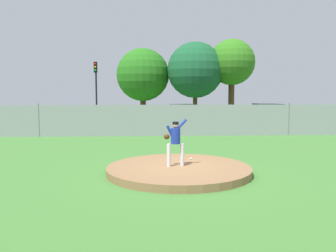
{
  "coord_description": "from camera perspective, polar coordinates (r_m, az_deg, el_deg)",
  "views": [
    {
      "loc": [
        -0.96,
        -11.92,
        2.82
      ],
      "look_at": [
        -0.23,
        2.78,
        1.35
      ],
      "focal_mm": 38.3,
      "sensor_mm": 36.0,
      "label": 1
    }
  ],
  "objects": [
    {
      "name": "traffic_light_near",
      "position": [
        31.34,
        -11.39,
        6.92
      ],
      "size": [
        0.28,
        0.46,
        5.2
      ],
      "color": "black",
      "rests_on": "ground_plane"
    },
    {
      "name": "pitchers_mound",
      "position": [
        12.26,
        1.73,
        -7.0
      ],
      "size": [
        4.9,
        4.9,
        0.24
      ],
      "primitive_type": "cylinder",
      "color": "olive",
      "rests_on": "ground_plane"
    },
    {
      "name": "parked_car_charcoal",
      "position": [
        28.02,
        15.54,
        1.49
      ],
      "size": [
        2.02,
        4.13,
        1.81
      ],
      "color": "#232328",
      "rests_on": "ground_plane"
    },
    {
      "name": "parked_car_teal",
      "position": [
        28.67,
        -24.93,
        1.15
      ],
      "size": [
        1.97,
        4.42,
        1.67
      ],
      "color": "#146066",
      "rests_on": "ground_plane"
    },
    {
      "name": "parked_car_burgundy",
      "position": [
        26.85,
        2.2,
        1.49
      ],
      "size": [
        1.92,
        4.6,
        1.75
      ],
      "color": "maroon",
      "rests_on": "ground_plane"
    },
    {
      "name": "baseball",
      "position": [
        13.43,
        3.67,
        -5.19
      ],
      "size": [
        0.07,
        0.07,
        0.07
      ],
      "primitive_type": "sphere",
      "color": "white",
      "rests_on": "pitchers_mound"
    },
    {
      "name": "tree_tall_centre",
      "position": [
        35.03,
        4.37,
        8.86
      ],
      "size": [
        5.39,
        5.39,
        7.45
      ],
      "color": "#4C331E",
      "rests_on": "ground_plane"
    },
    {
      "name": "tree_leaning_west",
      "position": [
        36.18,
        -4.02,
        8.12
      ],
      "size": [
        5.26,
        5.26,
        6.98
      ],
      "color": "#4C331E",
      "rests_on": "ground_plane"
    },
    {
      "name": "traffic_cone_orange",
      "position": [
        29.27,
        7.46,
        0.66
      ],
      "size": [
        0.4,
        0.4,
        0.55
      ],
      "color": "orange",
      "rests_on": "asphalt_strip"
    },
    {
      "name": "ground_plane",
      "position": [
        18.17,
        0.23,
        -3.21
      ],
      "size": [
        80.0,
        80.0,
        0.0
      ],
      "primitive_type": "plane",
      "color": "#427A33"
    },
    {
      "name": "chainlink_fence",
      "position": [
        22.02,
        -0.33,
        0.89
      ],
      "size": [
        38.56,
        0.07,
        2.03
      ],
      "color": "gray",
      "rests_on": "ground_plane"
    },
    {
      "name": "tree_slender_far",
      "position": [
        35.52,
        10.13,
        9.89
      ],
      "size": [
        4.42,
        4.42,
        7.71
      ],
      "color": "#4C331E",
      "rests_on": "ground_plane"
    },
    {
      "name": "asphalt_strip",
      "position": [
        26.59,
        -0.75,
        -0.35
      ],
      "size": [
        44.0,
        7.0,
        0.01
      ],
      "primitive_type": "cube",
      "color": "#2B2B2D",
      "rests_on": "ground_plane"
    },
    {
      "name": "pitcher_youth",
      "position": [
        12.1,
        1.15,
        -2.06
      ],
      "size": [
        0.8,
        0.32,
        1.63
      ],
      "color": "silver",
      "rests_on": "pitchers_mound"
    },
    {
      "name": "parked_car_white",
      "position": [
        28.58,
        20.82,
        1.33
      ],
      "size": [
        2.08,
        4.46,
        1.7
      ],
      "color": "silver",
      "rests_on": "ground_plane"
    },
    {
      "name": "parked_car_slate",
      "position": [
        26.58,
        -8.9,
        1.27
      ],
      "size": [
        2.04,
        4.88,
        1.62
      ],
      "color": "slate",
      "rests_on": "ground_plane"
    }
  ]
}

